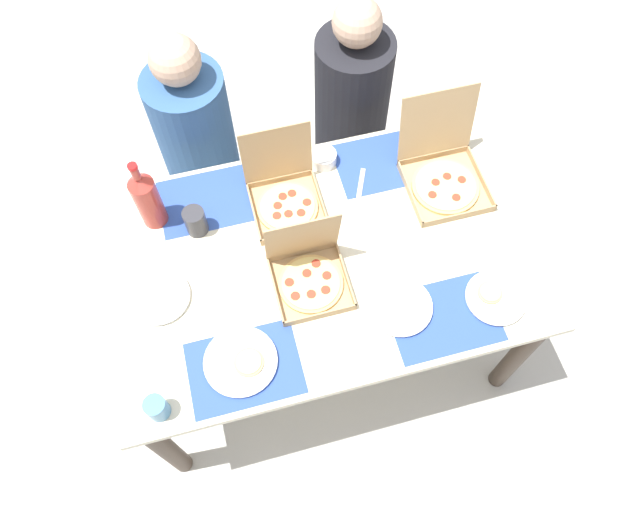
% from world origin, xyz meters
% --- Properties ---
extents(ground_plane, '(6.00, 6.00, 0.00)m').
position_xyz_m(ground_plane, '(0.00, 0.00, 0.00)').
color(ground_plane, beige).
extents(dining_table, '(1.51, 0.96, 0.73)m').
position_xyz_m(dining_table, '(0.00, 0.00, 0.63)').
color(dining_table, '#3F3328').
rests_on(dining_table, ground_plane).
extents(placemat_near_left, '(0.36, 0.26, 0.00)m').
position_xyz_m(placemat_near_left, '(-0.34, -0.33, 0.73)').
color(placemat_near_left, '#2D4C9E').
rests_on(placemat_near_left, dining_table).
extents(placemat_near_right, '(0.36, 0.26, 0.00)m').
position_xyz_m(placemat_near_right, '(0.34, -0.33, 0.73)').
color(placemat_near_right, '#2D4C9E').
rests_on(placemat_near_right, dining_table).
extents(placemat_far_left, '(0.36, 0.26, 0.00)m').
position_xyz_m(placemat_far_left, '(-0.34, 0.33, 0.73)').
color(placemat_far_left, '#2D4C9E').
rests_on(placemat_far_left, dining_table).
extents(placemat_far_right, '(0.36, 0.26, 0.00)m').
position_xyz_m(placemat_far_right, '(0.34, 0.33, 0.73)').
color(placemat_far_right, '#2D4C9E').
rests_on(placemat_far_right, dining_table).
extents(pizza_box_corner_right, '(0.25, 0.26, 0.29)m').
position_xyz_m(pizza_box_corner_right, '(-0.06, -0.08, 0.77)').
color(pizza_box_corner_right, tan).
rests_on(pizza_box_corner_right, dining_table).
extents(pizza_box_edge_far, '(0.29, 0.34, 0.32)m').
position_xyz_m(pizza_box_edge_far, '(0.53, 0.20, 0.78)').
color(pizza_box_edge_far, tan).
rests_on(pizza_box_edge_far, dining_table).
extents(pizza_box_center, '(0.25, 0.27, 0.29)m').
position_xyz_m(pizza_box_center, '(-0.06, 0.25, 0.77)').
color(pizza_box_center, tan).
rests_on(pizza_box_center, dining_table).
extents(plate_far_left, '(0.21, 0.21, 0.03)m').
position_xyz_m(plate_far_left, '(0.53, -0.31, 0.74)').
color(plate_far_left, white).
rests_on(plate_far_left, dining_table).
extents(plate_far_right, '(0.21, 0.21, 0.02)m').
position_xyz_m(plate_far_right, '(-0.57, -0.02, 0.74)').
color(plate_far_right, white).
rests_on(plate_far_right, dining_table).
extents(plate_middle, '(0.22, 0.22, 0.02)m').
position_xyz_m(plate_middle, '(0.21, -0.26, 0.74)').
color(plate_middle, white).
rests_on(plate_middle, dining_table).
extents(plate_near_right, '(0.24, 0.24, 0.03)m').
position_xyz_m(plate_near_right, '(-0.34, -0.31, 0.74)').
color(plate_near_right, white).
rests_on(plate_near_right, dining_table).
extents(soda_bottle, '(0.09, 0.09, 0.32)m').
position_xyz_m(soda_bottle, '(-0.54, 0.30, 0.86)').
color(soda_bottle, '#B2382D').
rests_on(soda_bottle, dining_table).
extents(cup_red, '(0.07, 0.07, 0.09)m').
position_xyz_m(cup_red, '(-0.62, -0.40, 0.77)').
color(cup_red, teal).
rests_on(cup_red, dining_table).
extents(cup_clear_left, '(0.08, 0.08, 0.11)m').
position_xyz_m(cup_clear_left, '(-0.40, 0.22, 0.78)').
color(cup_clear_left, '#333338').
rests_on(cup_clear_left, dining_table).
extents(condiment_bowl, '(0.10, 0.10, 0.05)m').
position_xyz_m(condiment_bowl, '(0.12, 0.39, 0.75)').
color(condiment_bowl, white).
rests_on(condiment_bowl, dining_table).
extents(knife_by_near_right, '(0.10, 0.20, 0.00)m').
position_xyz_m(knife_by_near_right, '(0.21, 0.22, 0.73)').
color(knife_by_near_right, '#B7B7BC').
rests_on(knife_by_near_right, dining_table).
extents(diner_left_seat, '(0.32, 0.32, 1.13)m').
position_xyz_m(diner_left_seat, '(-0.34, 0.74, 0.51)').
color(diner_left_seat, '#33598C').
rests_on(diner_left_seat, ground_plane).
extents(diner_right_seat, '(0.32, 0.32, 1.15)m').
position_xyz_m(diner_right_seat, '(0.34, 0.74, 0.51)').
color(diner_right_seat, black).
rests_on(diner_right_seat, ground_plane).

